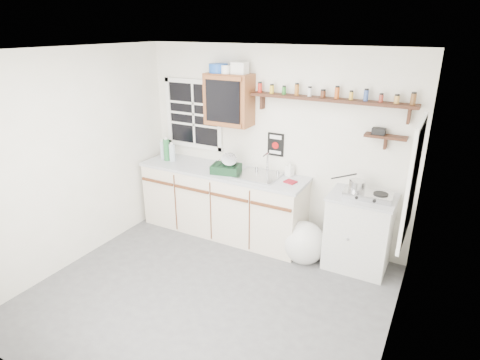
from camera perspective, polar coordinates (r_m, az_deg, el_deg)
name	(u,v)px	position (r m, az deg, el deg)	size (l,w,h in m)	color
room	(205,187)	(3.87, -5.06, -1.02)	(3.64, 3.24, 2.54)	#4B4B4E
main_cabinet	(222,201)	(5.48, -2.51, -3.06)	(2.31, 0.63, 0.92)	beige
right_cabinet	(359,232)	(4.91, 16.54, -7.05)	(0.73, 0.57, 0.91)	beige
sink	(259,176)	(5.07, 2.67, 0.63)	(0.52, 0.44, 0.29)	#B4B4B9
upper_cabinet	(229,100)	(5.18, -1.58, 11.35)	(0.60, 0.32, 0.65)	brown
upper_cabinet_clutter	(226,68)	(5.15, -1.97, 15.60)	(0.52, 0.24, 0.14)	#1A4AAB
spice_shelf	(330,99)	(4.73, 12.66, 11.21)	(1.91, 0.18, 0.35)	black
secondary_shelf	(384,136)	(4.69, 19.76, 5.96)	(0.45, 0.16, 0.24)	black
warning_sign	(276,145)	(5.16, 5.09, 5.04)	(0.22, 0.02, 0.30)	black
window_back	(194,114)	(5.69, -6.59, 9.29)	(0.93, 0.03, 0.98)	black
window_right	(413,182)	(3.75, 23.41, -0.20)	(0.03, 0.78, 1.08)	black
water_bottles	(167,150)	(5.74, -10.30, 4.15)	(0.25, 0.10, 0.34)	#B0C3CE
dish_rack	(227,166)	(5.17, -1.86, 1.94)	(0.41, 0.34, 0.27)	black
soap_bottle	(290,168)	(5.10, 7.10, 1.64)	(0.09, 0.09, 0.19)	silver
rag	(290,182)	(4.91, 7.19, -0.25)	(0.14, 0.12, 0.02)	maroon
hotplate	(368,195)	(4.68, 17.77, -1.99)	(0.54, 0.30, 0.08)	#B4B4B9
saucepan	(357,185)	(4.68, 16.25, -0.68)	(0.43, 0.26, 0.19)	#B4B4B9
trash_bag	(304,243)	(5.01, 9.10, -8.78)	(0.47, 0.43, 0.54)	silver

